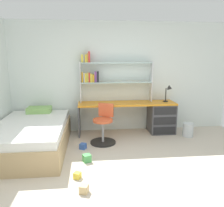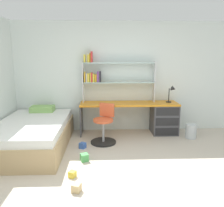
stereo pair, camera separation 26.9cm
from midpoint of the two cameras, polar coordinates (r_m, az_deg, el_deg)
The scene contains 12 objects.
ground_plane at distance 3.17m, azimuth 2.64°, elevation -21.57°, with size 5.59×6.22×0.02m, color beige.
room_shell at distance 3.98m, azimuth -17.75°, elevation 4.37°, with size 5.59×6.22×2.51m.
desk at distance 5.27m, azimuth 8.62°, elevation -2.98°, with size 2.18×0.54×0.72m.
bookshelf_hutch at distance 5.11m, azimuth -3.20°, elevation 7.41°, with size 1.63×0.22×1.13m.
desk_lamp at distance 5.25m, azimuth 12.81°, elevation 3.12°, with size 0.20×0.17×0.38m.
swivel_chair at distance 4.62m, azimuth -3.86°, elevation -6.15°, with size 0.52×0.52×0.79m.
bed_platform at distance 4.58m, azimuth -21.27°, elevation -7.72°, with size 1.29×2.10×0.65m.
waste_bin at distance 5.23m, azimuth 17.24°, elevation -6.37°, with size 0.23×0.23×0.30m, color silver.
toy_block_natural_0 at distance 3.15m, azimuth -9.70°, elevation -20.55°, with size 0.11×0.11×0.11m, color tan.
toy_block_yellow_1 at distance 3.48m, azimuth -11.06°, elevation -17.42°, with size 0.09×0.09×0.09m, color gold.
toy_block_blue_2 at distance 4.43m, azimuth -9.10°, elevation -10.62°, with size 0.11×0.11×0.11m, color #3860B7.
toy_block_green_3 at distance 3.93m, azimuth -8.39°, elevation -13.52°, with size 0.12×0.12×0.12m, color #479E51.
Camera 1 is at (-0.54, -2.61, 1.72)m, focal length 36.21 mm.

